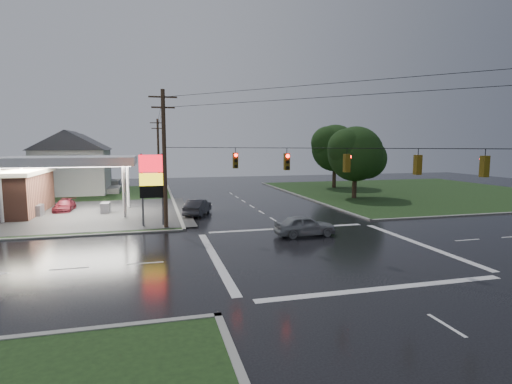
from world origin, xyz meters
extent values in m
plane|color=black|center=(0.00, 0.00, 0.00)|extent=(120.00, 120.00, 0.00)
cube|color=black|center=(-26.00, 26.00, 0.04)|extent=(36.00, 36.00, 0.08)
cube|color=black|center=(26.00, 26.00, 0.04)|extent=(36.00, 36.00, 0.08)
cube|color=#2D2D2D|center=(-20.00, 18.00, 0.09)|extent=(26.00, 18.00, 0.02)
cylinder|color=silver|center=(-23.00, 15.00, 2.50)|extent=(0.30, 0.30, 5.00)
cylinder|color=silver|center=(-13.00, 15.00, 2.50)|extent=(0.30, 0.30, 5.00)
cylinder|color=silver|center=(-23.00, 21.00, 2.50)|extent=(0.30, 0.30, 5.00)
cylinder|color=silver|center=(-13.00, 21.00, 2.50)|extent=(0.30, 0.30, 5.00)
cube|color=silver|center=(-18.00, 18.00, 5.20)|extent=(12.00, 8.00, 0.80)
cube|color=white|center=(-18.00, 18.00, 4.78)|extent=(11.40, 7.40, 0.04)
cube|color=#59595E|center=(-21.00, 18.00, 0.55)|extent=(0.80, 1.60, 1.10)
cube|color=#59595E|center=(-15.00, 18.00, 0.55)|extent=(0.80, 1.60, 1.10)
cylinder|color=#59595E|center=(-11.30, 10.50, 3.00)|extent=(0.16, 0.16, 6.00)
cylinder|color=#59595E|center=(-9.70, 10.50, 3.00)|extent=(0.16, 0.16, 6.00)
cube|color=red|center=(-10.50, 10.50, 5.20)|extent=(2.00, 0.35, 1.40)
cube|color=yellow|center=(-10.50, 10.50, 3.90)|extent=(2.00, 0.35, 1.00)
cube|color=black|center=(-10.50, 10.50, 2.90)|extent=(2.00, 0.35, 1.00)
cylinder|color=#382619|center=(-9.50, 9.50, 5.50)|extent=(0.32, 0.32, 11.00)
cube|color=#382619|center=(-9.50, 9.50, 10.40)|extent=(2.20, 0.12, 0.12)
cube|color=#382619|center=(-9.50, 9.50, 9.60)|extent=(1.80, 0.12, 0.12)
cylinder|color=#382619|center=(-9.50, 38.00, 5.25)|extent=(0.32, 0.32, 10.50)
cube|color=#382619|center=(-9.50, 38.00, 9.90)|extent=(2.20, 0.12, 0.12)
cube|color=#382619|center=(-9.50, 38.00, 9.10)|extent=(1.80, 0.12, 0.12)
cube|color=#59470C|center=(-4.75, 4.75, 5.60)|extent=(0.34, 0.34, 1.10)
cylinder|color=#FF0C07|center=(-4.75, 4.55, 5.98)|extent=(0.22, 0.08, 0.22)
cube|color=#59470C|center=(-1.90, 1.90, 5.60)|extent=(0.34, 0.34, 1.10)
cylinder|color=#FF0C07|center=(-1.90, 1.70, 5.98)|extent=(0.22, 0.08, 0.22)
cube|color=#59470C|center=(0.95, -0.95, 5.60)|extent=(0.34, 0.34, 1.10)
cylinder|color=#FF0C07|center=(1.15, -0.95, 5.98)|extent=(0.08, 0.22, 0.22)
cube|color=#59470C|center=(3.80, -3.80, 5.60)|extent=(0.34, 0.34, 1.10)
cylinder|color=#FF0C07|center=(3.80, -3.60, 5.98)|extent=(0.22, 0.08, 0.22)
cube|color=#59470C|center=(6.08, -6.08, 5.60)|extent=(0.34, 0.34, 1.10)
cylinder|color=#FF0C07|center=(6.08, -5.88, 5.98)|extent=(0.22, 0.08, 0.22)
cube|color=silver|center=(-21.00, 36.00, 3.00)|extent=(9.00, 8.00, 6.00)
cube|color=gray|center=(-15.70, 36.00, 0.40)|extent=(1.60, 4.80, 0.80)
cube|color=silver|center=(-22.00, 48.00, 3.00)|extent=(9.00, 8.00, 6.00)
cube|color=gray|center=(-16.70, 48.00, 0.40)|extent=(1.60, 4.80, 0.80)
cylinder|color=black|center=(14.00, 22.00, 2.52)|extent=(0.56, 0.56, 5.04)
sphere|color=black|center=(14.00, 22.00, 5.58)|extent=(6.80, 6.80, 6.80)
sphere|color=black|center=(15.70, 22.30, 4.95)|extent=(5.10, 5.10, 5.10)
sphere|color=black|center=(12.64, 21.60, 6.30)|extent=(4.76, 4.76, 4.76)
cylinder|color=black|center=(17.00, 34.00, 2.80)|extent=(0.56, 0.56, 5.60)
sphere|color=black|center=(17.00, 34.00, 6.20)|extent=(7.20, 7.20, 7.20)
sphere|color=black|center=(18.80, 34.30, 5.50)|extent=(5.40, 5.40, 5.40)
sphere|color=black|center=(15.56, 33.60, 7.00)|extent=(5.04, 5.04, 5.04)
imported|color=#202228|center=(-6.35, 15.13, 0.76)|extent=(3.24, 4.89, 1.52)
imported|color=gray|center=(0.35, 4.22, 0.77)|extent=(4.52, 1.84, 1.54)
imported|color=#50121A|center=(-19.15, 20.48, 0.59)|extent=(1.78, 4.11, 1.18)
camera|label=1|loc=(-10.47, -22.95, 6.70)|focal=28.00mm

